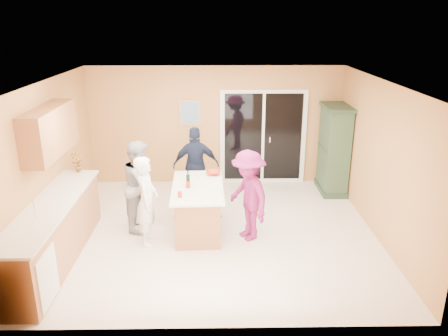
{
  "coord_description": "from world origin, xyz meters",
  "views": [
    {
      "loc": [
        0.04,
        -6.85,
        3.55
      ],
      "look_at": [
        0.15,
        0.1,
        1.15
      ],
      "focal_mm": 35.0,
      "sensor_mm": 36.0,
      "label": 1
    }
  ],
  "objects_px": {
    "woman_grey": "(141,185)",
    "woman_navy": "(196,165)",
    "green_hutch": "(334,150)",
    "woman_white": "(147,201)",
    "kitchen_island": "(198,210)",
    "woman_magenta": "(248,196)"
  },
  "relations": [
    {
      "from": "woman_navy",
      "to": "woman_grey",
      "type": "bearing_deg",
      "value": 46.76
    },
    {
      "from": "woman_white",
      "to": "kitchen_island",
      "type": "bearing_deg",
      "value": -62.9
    },
    {
      "from": "woman_grey",
      "to": "woman_magenta",
      "type": "relative_size",
      "value": 1.03
    },
    {
      "from": "woman_grey",
      "to": "green_hutch",
      "type": "bearing_deg",
      "value": -62.12
    },
    {
      "from": "woman_grey",
      "to": "woman_navy",
      "type": "distance_m",
      "value": 1.44
    },
    {
      "from": "green_hutch",
      "to": "woman_white",
      "type": "distance_m",
      "value": 4.24
    },
    {
      "from": "woman_magenta",
      "to": "woman_white",
      "type": "bearing_deg",
      "value": -111.97
    },
    {
      "from": "green_hutch",
      "to": "woman_grey",
      "type": "relative_size",
      "value": 1.17
    },
    {
      "from": "kitchen_island",
      "to": "green_hutch",
      "type": "bearing_deg",
      "value": 31.43
    },
    {
      "from": "woman_navy",
      "to": "woman_magenta",
      "type": "distance_m",
      "value": 1.81
    },
    {
      "from": "woman_navy",
      "to": "green_hutch",
      "type": "bearing_deg",
      "value": -173.41
    },
    {
      "from": "woman_grey",
      "to": "woman_navy",
      "type": "relative_size",
      "value": 1.02
    },
    {
      "from": "woman_white",
      "to": "woman_grey",
      "type": "xyz_separation_m",
      "value": [
        -0.19,
        0.58,
        0.05
      ]
    },
    {
      "from": "woman_white",
      "to": "woman_magenta",
      "type": "distance_m",
      "value": 1.65
    },
    {
      "from": "kitchen_island",
      "to": "woman_grey",
      "type": "bearing_deg",
      "value": 168.81
    },
    {
      "from": "green_hutch",
      "to": "woman_grey",
      "type": "xyz_separation_m",
      "value": [
        -3.78,
        -1.67,
        -0.11
      ]
    },
    {
      "from": "kitchen_island",
      "to": "woman_white",
      "type": "xyz_separation_m",
      "value": [
        -0.8,
        -0.42,
        0.36
      ]
    },
    {
      "from": "green_hutch",
      "to": "woman_white",
      "type": "relative_size",
      "value": 1.24
    },
    {
      "from": "green_hutch",
      "to": "woman_navy",
      "type": "bearing_deg",
      "value": -169.18
    },
    {
      "from": "woman_white",
      "to": "woman_navy",
      "type": "relative_size",
      "value": 0.96
    },
    {
      "from": "green_hutch",
      "to": "woman_magenta",
      "type": "bearing_deg",
      "value": -132.75
    },
    {
      "from": "kitchen_island",
      "to": "woman_navy",
      "type": "height_order",
      "value": "woman_navy"
    }
  ]
}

